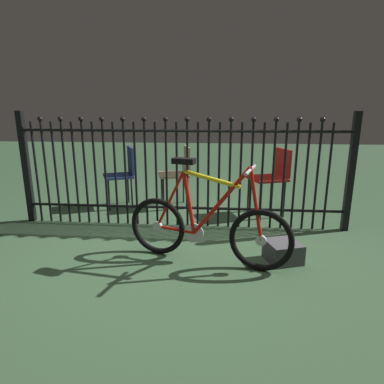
% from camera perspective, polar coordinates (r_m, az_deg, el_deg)
% --- Properties ---
extents(ground_plane, '(20.00, 20.00, 0.00)m').
position_cam_1_polar(ground_plane, '(3.25, -3.26, -10.39)').
color(ground_plane, '#385739').
extents(iron_fence, '(3.82, 0.07, 1.33)m').
position_cam_1_polar(iron_fence, '(3.77, -2.89, 3.86)').
color(iron_fence, black).
rests_on(iron_fence, ground).
extents(bicycle, '(1.48, 0.52, 0.94)m').
position_cam_1_polar(bicycle, '(2.94, 2.49, -6.22)').
color(bicycle, black).
rests_on(bicycle, ground).
extents(chair_tan, '(0.49, 0.49, 0.85)m').
position_cam_1_polar(chair_tan, '(4.57, -2.25, 3.85)').
color(chair_tan, black).
rests_on(chair_tan, ground).
extents(chair_red, '(0.55, 0.55, 0.86)m').
position_cam_1_polar(chair_red, '(4.34, 13.90, 3.10)').
color(chair_red, black).
rests_on(chair_red, ground).
extents(chair_navy, '(0.51, 0.51, 0.84)m').
position_cam_1_polar(chair_navy, '(4.66, -11.86, 3.63)').
color(chair_navy, black).
rests_on(chair_navy, ground).
extents(display_crate, '(0.36, 0.36, 0.18)m').
position_cam_1_polar(display_crate, '(3.14, 15.61, -9.98)').
color(display_crate, '#4C4C51').
rests_on(display_crate, ground).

